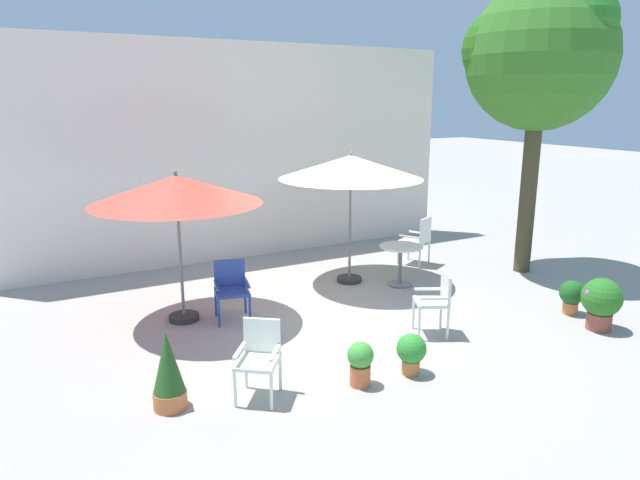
{
  "coord_description": "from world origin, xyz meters",
  "views": [
    {
      "loc": [
        -4.05,
        -6.89,
        3.17
      ],
      "look_at": [
        0.0,
        0.49,
        1.07
      ],
      "focal_mm": 31.88,
      "sensor_mm": 36.0,
      "label": 1
    }
  ],
  "objects": [
    {
      "name": "ground_plane",
      "position": [
        0.0,
        0.0,
        0.0
      ],
      "size": [
        60.0,
        60.0,
        0.0
      ],
      "primitive_type": "plane",
      "color": "#A29B94"
    },
    {
      "name": "patio_chair_1",
      "position": [
        -1.9,
        -1.62,
        0.49
      ],
      "size": [
        0.62,
        0.63,
        0.85
      ],
      "color": "white",
      "rests_on": "ground"
    },
    {
      "name": "potted_plant_2",
      "position": [
        -2.84,
        -1.41,
        0.41
      ],
      "size": [
        0.35,
        0.35,
        0.86
      ],
      "color": "#CB693C",
      "rests_on": "ground"
    },
    {
      "name": "patio_umbrella_1",
      "position": [
        -2.03,
        0.95,
        1.93
      ],
      "size": [
        2.41,
        2.41,
        2.21
      ],
      "color": "#2D2D2D",
      "rests_on": "ground"
    },
    {
      "name": "patio_chair_0",
      "position": [
        0.87,
        -1.24,
        0.52
      ],
      "size": [
        0.58,
        0.58,
        0.87
      ],
      "color": "silver",
      "rests_on": "ground"
    },
    {
      "name": "cafe_table_0",
      "position": [
        1.72,
        0.72,
        0.5
      ],
      "size": [
        0.75,
        0.75,
        0.71
      ],
      "color": "white",
      "rests_on": "ground"
    },
    {
      "name": "potted_plant_0",
      "position": [
        -0.14,
        -2.01,
        0.28
      ],
      "size": [
        0.35,
        0.35,
        0.5
      ],
      "color": "#C3723A",
      "rests_on": "ground"
    },
    {
      "name": "patio_umbrella_0",
      "position": [
        1.06,
        1.33,
        2.03
      ],
      "size": [
        2.49,
        2.49,
        2.3
      ],
      "color": "#2D2D2D",
      "rests_on": "ground"
    },
    {
      "name": "potted_plant_1",
      "position": [
        3.17,
        -1.62,
        0.3
      ],
      "size": [
        0.36,
        0.36,
        0.52
      ],
      "color": "#C76F44",
      "rests_on": "ground"
    },
    {
      "name": "shade_tree",
      "position": [
        4.31,
        0.34,
        3.88
      ],
      "size": [
        2.69,
        2.56,
        5.16
      ],
      "color": "#453F28",
      "rests_on": "ground"
    },
    {
      "name": "villa_facade",
      "position": [
        0.0,
        3.89,
        2.12
      ],
      "size": [
        9.5,
        0.3,
        4.25
      ],
      "primitive_type": "cube",
      "color": "white",
      "rests_on": "ground"
    },
    {
      "name": "patio_chair_2",
      "position": [
        2.79,
        1.58,
        0.55
      ],
      "size": [
        0.64,
        0.65,
        0.95
      ],
      "color": "white",
      "rests_on": "ground"
    },
    {
      "name": "potted_plant_4",
      "position": [
        -0.82,
        -1.96,
        0.29
      ],
      "size": [
        0.3,
        0.3,
        0.52
      ],
      "color": "#CF663E",
      "rests_on": "ground"
    },
    {
      "name": "potted_plant_3",
      "position": [
        3.02,
        -2.22,
        0.43
      ],
      "size": [
        0.55,
        0.55,
        0.75
      ],
      "color": "brown",
      "rests_on": "ground"
    },
    {
      "name": "patio_chair_3",
      "position": [
        -1.38,
        0.68,
        0.5
      ],
      "size": [
        0.58,
        0.59,
        0.87
      ],
      "color": "#2B469D",
      "rests_on": "ground"
    }
  ]
}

